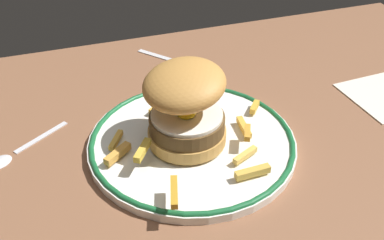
{
  "coord_description": "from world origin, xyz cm",
  "views": [
    {
      "loc": [
        -13.61,
        -43.19,
        40.56
      ],
      "look_at": [
        2.46,
        3.81,
        4.6
      ],
      "focal_mm": 42.17,
      "sensor_mm": 36.0,
      "label": 1
    }
  ],
  "objects": [
    {
      "name": "fork",
      "position": [
        7.1,
        29.03,
        0.18
      ],
      "size": [
        10.23,
        11.98,
        0.36
      ],
      "color": "silver",
      "rests_on": "ground_plane"
    },
    {
      "name": "ground_plane",
      "position": [
        0.0,
        0.0,
        -2.0
      ],
      "size": [
        125.81,
        81.35,
        4.0
      ],
      "primitive_type": "cube",
      "color": "brown"
    },
    {
      "name": "spoon",
      "position": [
        -22.22,
        9.74,
        0.36
      ],
      "size": [
        12.0,
        8.81,
        0.9
      ],
      "color": "silver",
      "rests_on": "ground_plane"
    },
    {
      "name": "napkin",
      "position": [
        36.72,
        5.72,
        0.2
      ],
      "size": [
        12.04,
        13.03,
        0.4
      ],
      "primitive_type": "cube",
      "rotation": [
        0.0,
        0.0,
        0.05
      ],
      "color": "silver",
      "rests_on": "ground_plane"
    },
    {
      "name": "burger",
      "position": [
        1.59,
        3.96,
        7.1
      ],
      "size": [
        15.31,
        15.07,
        11.56
      ],
      "color": "#C69146",
      "rests_on": "dinner_plate"
    },
    {
      "name": "dinner_plate",
      "position": [
        2.46,
        3.81,
        0.84
      ],
      "size": [
        29.19,
        29.19,
        1.6
      ],
      "color": "white",
      "rests_on": "ground_plane"
    },
    {
      "name": "fries_pile",
      "position": [
        1.61,
        0.83,
        2.51
      ],
      "size": [
        25.22,
        24.03,
        2.66
      ],
      "color": "gold",
      "rests_on": "dinner_plate"
    }
  ]
}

